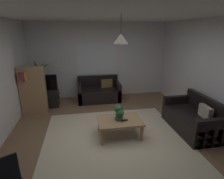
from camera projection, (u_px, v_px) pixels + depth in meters
floor at (114, 137)px, 4.22m from camera, size 4.84×5.79×0.02m
rug at (116, 141)px, 4.03m from camera, size 3.15×3.18×0.01m
wall_back at (99, 61)px, 6.56m from camera, size 4.96×0.06×2.64m
wall_right at (218, 77)px, 4.23m from camera, size 0.06×5.79×2.64m
ceiling at (115, 13)px, 3.41m from camera, size 4.84×5.79×0.02m
window_pane at (97, 59)px, 6.50m from camera, size 1.41×0.01×1.13m
couch_under_window at (99, 93)px, 6.39m from camera, size 1.43×0.82×0.82m
couch_right_side at (193, 120)px, 4.43m from camera, size 0.82×1.52×0.82m
coffee_table at (120, 122)px, 4.15m from camera, size 1.00×0.69×0.41m
book_on_table_0 at (118, 118)px, 4.16m from camera, size 0.15×0.14×0.03m
book_on_table_1 at (118, 118)px, 4.14m from camera, size 0.16×0.10×0.03m
remote_on_table_0 at (124, 120)px, 4.07m from camera, size 0.17×0.09×0.02m
potted_plant_on_table at (119, 113)px, 4.07m from camera, size 0.21×0.24×0.36m
tv_stand at (44, 99)px, 5.84m from camera, size 0.90×0.44×0.50m
tv at (42, 83)px, 5.65m from camera, size 0.88×0.16×0.55m
potted_palm_corner at (41, 84)px, 6.08m from camera, size 0.77×0.72×1.47m
bookshelf_corner at (33, 90)px, 5.20m from camera, size 0.70×0.31×1.40m
pendant_lamp at (121, 39)px, 3.59m from camera, size 0.30×0.30×0.56m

